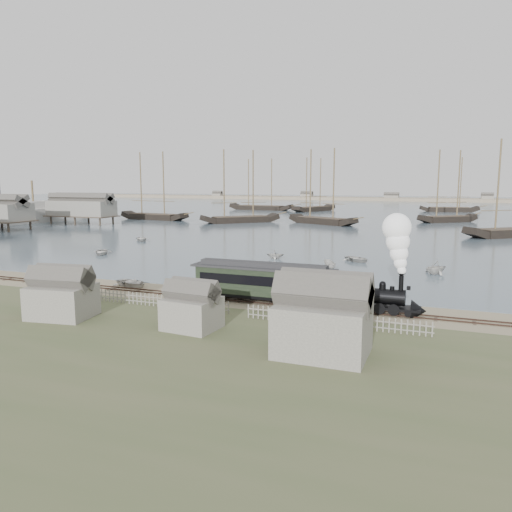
% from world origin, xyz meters
% --- Properties ---
extents(ground, '(600.00, 600.00, 0.00)m').
position_xyz_m(ground, '(0.00, 0.00, 0.00)').
color(ground, tan).
rests_on(ground, ground).
extents(harbor_water, '(600.00, 336.00, 0.06)m').
position_xyz_m(harbor_water, '(0.00, 170.00, 0.03)').
color(harbor_water, '#435660').
rests_on(harbor_water, ground).
extents(rail_track, '(120.00, 1.80, 0.16)m').
position_xyz_m(rail_track, '(0.00, -2.00, 0.04)').
color(rail_track, '#32211B').
rests_on(rail_track, ground).
extents(picket_fence_west, '(19.00, 0.10, 1.20)m').
position_xyz_m(picket_fence_west, '(-6.50, -7.00, 0.00)').
color(picket_fence_west, slate).
rests_on(picket_fence_west, ground).
extents(picket_fence_east, '(15.00, 0.10, 1.20)m').
position_xyz_m(picket_fence_east, '(12.50, -7.50, 0.00)').
color(picket_fence_east, slate).
rests_on(picket_fence_east, ground).
extents(shed_left, '(5.00, 4.00, 4.10)m').
position_xyz_m(shed_left, '(-10.00, -13.00, 0.00)').
color(shed_left, slate).
rests_on(shed_left, ground).
extents(shed_mid, '(4.00, 3.50, 3.60)m').
position_xyz_m(shed_mid, '(2.00, -12.00, 0.00)').
color(shed_mid, slate).
rests_on(shed_mid, ground).
extents(shed_right, '(6.00, 5.00, 5.10)m').
position_xyz_m(shed_right, '(13.00, -14.00, 0.00)').
color(shed_right, slate).
rests_on(shed_right, ground).
extents(far_spit, '(500.00, 20.00, 1.80)m').
position_xyz_m(far_spit, '(0.00, 250.00, 0.00)').
color(far_spit, tan).
rests_on(far_spit, ground).
extents(locomotive, '(6.85, 2.56, 8.55)m').
position_xyz_m(locomotive, '(16.35, -2.00, 3.96)').
color(locomotive, black).
rests_on(locomotive, ground).
extents(passenger_coach, '(14.07, 2.71, 3.42)m').
position_xyz_m(passenger_coach, '(4.25, -2.00, 2.16)').
color(passenger_coach, black).
rests_on(passenger_coach, ground).
extents(beached_dinghy, '(3.96, 4.79, 0.86)m').
position_xyz_m(beached_dinghy, '(-11.87, -0.21, 0.43)').
color(beached_dinghy, beige).
rests_on(beached_dinghy, ground).
extents(rowboat_0, '(4.88, 4.43, 0.83)m').
position_xyz_m(rowboat_0, '(-30.29, 18.07, 0.47)').
color(rowboat_0, beige).
rests_on(rowboat_0, harbor_water).
extents(rowboat_1, '(2.58, 2.88, 1.37)m').
position_xyz_m(rowboat_1, '(-3.24, 23.83, 0.74)').
color(rowboat_1, beige).
rests_on(rowboat_1, harbor_water).
extents(rowboat_2, '(3.37, 2.54, 1.23)m').
position_xyz_m(rowboat_2, '(6.42, 17.37, 0.67)').
color(rowboat_2, beige).
rests_on(rowboat_2, harbor_water).
extents(rowboat_3, '(4.75, 5.04, 0.85)m').
position_xyz_m(rowboat_3, '(8.64, 25.46, 0.49)').
color(rowboat_3, beige).
rests_on(rowboat_3, harbor_water).
extents(rowboat_4, '(4.28, 4.28, 1.71)m').
position_xyz_m(rowboat_4, '(19.43, 19.34, 0.92)').
color(rowboat_4, beige).
rests_on(rowboat_4, harbor_water).
extents(rowboat_6, '(4.70, 4.73, 0.81)m').
position_xyz_m(rowboat_6, '(-34.70, 35.71, 0.46)').
color(rowboat_6, beige).
rests_on(rowboat_6, harbor_water).
extents(schooner_0, '(22.64, 7.80, 20.00)m').
position_xyz_m(schooner_0, '(-60.96, 81.66, 10.06)').
color(schooner_0, black).
rests_on(schooner_0, harbor_water).
extents(schooner_1, '(19.48, 19.10, 20.00)m').
position_xyz_m(schooner_1, '(-33.00, 81.26, 10.06)').
color(schooner_1, black).
rests_on(schooner_1, harbor_water).
extents(schooner_2, '(20.71, 13.65, 20.00)m').
position_xyz_m(schooner_2, '(-10.71, 84.75, 10.06)').
color(schooner_2, black).
rests_on(schooner_2, harbor_water).
extents(schooner_3, '(16.31, 14.27, 20.00)m').
position_xyz_m(schooner_3, '(20.55, 102.86, 10.06)').
color(schooner_3, black).
rests_on(schooner_3, harbor_water).
extents(schooner_6, '(26.12, 7.70, 20.00)m').
position_xyz_m(schooner_6, '(-48.20, 138.50, 10.06)').
color(schooner_6, black).
rests_on(schooner_6, harbor_water).
extents(schooner_7, '(13.32, 21.31, 20.00)m').
position_xyz_m(schooner_7, '(-26.78, 138.10, 10.06)').
color(schooner_7, black).
rests_on(schooner_7, harbor_water).
extents(schooner_8, '(21.14, 8.95, 20.00)m').
position_xyz_m(schooner_8, '(20.95, 151.67, 10.06)').
color(schooner_8, black).
rests_on(schooner_8, harbor_water).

